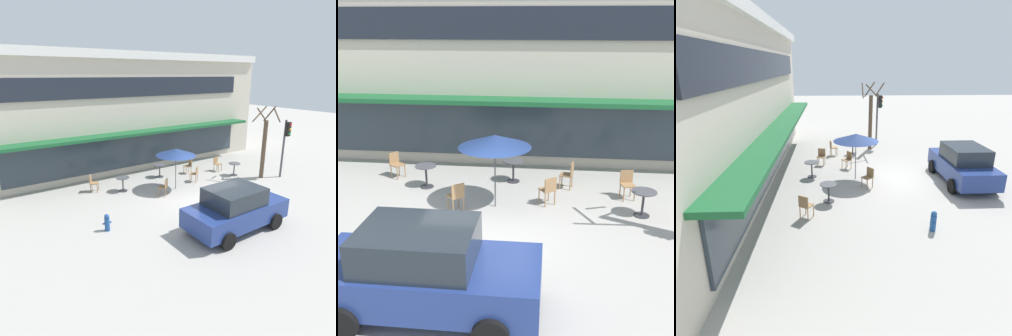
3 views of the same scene
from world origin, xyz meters
The scene contains 12 objects.
ground_plane centered at (0.00, 0.00, 0.00)m, with size 80.00×80.00×0.00m, color #ADA8A0.
building_facade centered at (0.00, 9.96, 3.58)m, with size 19.64×9.10×7.16m.
cafe_table_near_wall centered at (-2.49, 3.38, 0.52)m, with size 0.70×0.70×0.76m.
cafe_table_streetside centered at (0.33, 4.20, 0.52)m, with size 0.70×0.70×0.76m.
cafe_table_by_tree centered at (4.22, 1.93, 0.52)m, with size 0.70×0.70×0.76m.
patio_umbrella_green_folded centered at (-0.01, 2.11, 2.02)m, with size 2.10×2.10×2.20m.
cafe_chair_0 centered at (-3.82, 4.20, 0.53)m, with size 0.55×0.55×0.89m.
cafe_chair_1 centered at (2.19, 3.79, 0.53)m, with size 0.48×0.48×0.89m.
cafe_chair_2 centered at (-1.06, 1.61, 0.53)m, with size 0.56×0.56×0.89m.
cafe_chair_3 centered at (1.56, 2.39, 0.53)m, with size 0.56×0.56×0.89m.
cafe_chair_4 centered at (3.97, 3.18, 0.53)m, with size 0.47×0.47×0.89m.
parked_sedan centered at (-0.63, -2.76, 0.88)m, with size 4.21×2.04×1.76m.
Camera 2 is at (1.61, -9.27, 5.26)m, focal length 45.00 mm.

